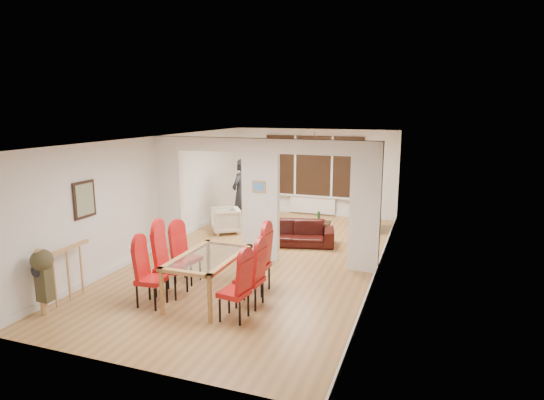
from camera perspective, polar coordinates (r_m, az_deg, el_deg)
The scene contains 24 objects.
floor at distance 9.96m, azimuth -1.41°, elevation -7.34°, with size 5.00×9.00×0.01m, color #A97844.
room_walls at distance 9.62m, azimuth -1.44°, elevation 0.00°, with size 5.00×9.00×2.60m, color silver, non-canonical shape.
divider_wall at distance 9.62m, azimuth -1.44°, elevation 0.00°, with size 5.00×0.18×2.60m, color white.
bay_window_blinds at distance 13.77m, azimuth 5.23°, elevation 4.29°, with size 3.00×0.08×1.80m, color black.
radiator at distance 13.93m, azimuth 5.10°, elevation -0.63°, with size 1.40×0.08×0.50m, color white.
pendant_light at distance 12.53m, azimuth 5.30°, elevation 6.57°, with size 0.36×0.36×0.36m, color orange.
stair_newel at distance 8.38m, azimuth -24.47°, elevation -8.12°, with size 0.40×1.20×1.10m, color tan, non-canonical shape.
wall_poster at distance 8.83m, azimuth -22.49°, elevation 0.06°, with size 0.04×0.52×0.67m, color gray.
pillar_photo at distance 9.47m, azimuth -1.67°, elevation 1.67°, with size 0.30×0.03×0.25m, color #4C8CD8.
dining_table at distance 7.89m, azimuth -7.91°, elevation -9.59°, with size 0.94×1.67×0.78m, color #A4723C, non-canonical shape.
dining_chair_la at distance 7.80m, azimuth -14.93°, elevation -9.09°, with size 0.42×0.42×1.05m, color #AC1212, non-canonical shape.
dining_chair_lb at distance 8.12m, azimuth -12.61°, elevation -7.69°, with size 0.47×0.47×1.17m, color #AC1212, non-canonical shape.
dining_chair_lc at distance 8.66m, azimuth -10.59°, elevation -6.85°, with size 0.42×0.42×1.04m, color #AC1212, non-canonical shape.
dining_chair_ra at distance 7.10m, azimuth -4.80°, elevation -10.93°, with size 0.41×0.41×1.03m, color #AC1212, non-canonical shape.
dining_chair_rb at distance 7.54m, azimuth -2.85°, elevation -9.46°, with size 0.42×0.42×1.04m, color #AC1212, non-canonical shape.
dining_chair_rc at distance 8.06m, azimuth -2.12°, elevation -7.65°, with size 0.46×0.46×1.15m, color #AC1212, non-canonical shape.
sofa at distance 10.89m, azimuth 2.61°, elevation -4.13°, with size 1.96×0.77×0.57m, color black.
armchair at distance 11.94m, azimuth -5.83°, elevation -2.56°, with size 0.72×0.70×0.66m, color beige.
person at distance 12.38m, azimuth -3.88°, elevation 0.85°, with size 0.45×0.68×1.87m, color black.
television at distance 12.45m, azimuth 12.66°, elevation -2.43°, with size 0.13×0.97×0.56m, color black.
coffee_table at distance 12.32m, azimuth 5.07°, elevation -3.15°, with size 0.94×0.47×0.22m, color black, non-canonical shape.
bottle at distance 12.30m, azimuth 5.89°, elevation -2.01°, with size 0.07×0.07×0.28m, color #143F19.
bowl at distance 12.27m, azimuth 5.43°, elevation -2.58°, with size 0.20×0.20×0.05m, color black.
shoes at distance 9.73m, azimuth -1.93°, elevation -7.52°, with size 0.23×0.25×0.09m, color black, non-canonical shape.
Camera 1 is at (3.40, -8.79, 3.22)m, focal length 30.00 mm.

